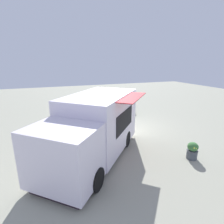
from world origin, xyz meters
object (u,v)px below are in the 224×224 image
(person_customer, at_px, (66,116))
(planter_flowering_far, at_px, (192,150))
(food_truck, at_px, (94,129))
(planter_flowering_near, at_px, (132,108))

(person_customer, height_order, planter_flowering_far, person_customer)
(food_truck, bearing_deg, person_customer, -172.92)
(food_truck, xyz_separation_m, person_customer, (-4.77, -0.59, -0.81))
(food_truck, bearing_deg, planter_flowering_far, 66.30)
(food_truck, distance_m, planter_flowering_far, 4.00)
(planter_flowering_near, distance_m, planter_flowering_far, 6.80)
(food_truck, relative_size, person_customer, 5.66)
(planter_flowering_near, bearing_deg, food_truck, -39.92)
(person_customer, xyz_separation_m, planter_flowering_near, (-0.42, 4.93, -0.01))
(planter_flowering_near, xyz_separation_m, planter_flowering_far, (6.76, -0.75, -0.01))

